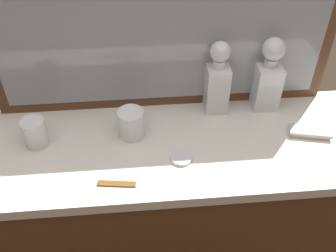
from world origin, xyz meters
The scene contains 9 objects.
dresser centered at (0.00, 0.00, 0.48)m, with size 1.40×0.47×0.95m.
dresser_mirror centered at (0.00, 0.22, 1.32)m, with size 1.18×0.03×0.73m.
crystal_decanter_far_left centered at (0.37, 0.18, 1.06)m, with size 0.09×0.09×0.28m.
crystal_decanter_right centered at (0.19, 0.17, 1.06)m, with size 0.08×0.08×0.28m.
crystal_tumbler_far_left centered at (-0.12, 0.06, 1.00)m, with size 0.09×0.09×0.10m.
crystal_tumbler_center centered at (-0.43, 0.04, 1.00)m, with size 0.08×0.08×0.10m.
silver_brush_rear centered at (0.49, 0.00, 0.96)m, with size 0.15×0.08×0.02m.
porcelain_dish centered at (0.04, -0.07, 0.96)m, with size 0.07×0.07×0.01m.
tortoiseshell_comb centered at (-0.17, -0.16, 0.95)m, with size 0.12×0.04×0.01m.
Camera 1 is at (-0.09, -0.95, 1.88)m, focal length 42.58 mm.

